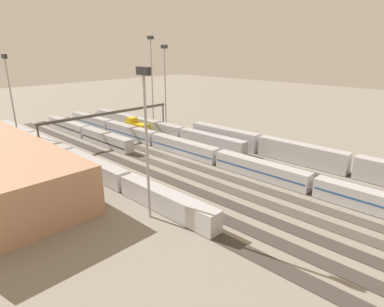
% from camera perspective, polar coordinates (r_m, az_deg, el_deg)
% --- Properties ---
extents(ground_plane, '(400.00, 400.00, 0.00)m').
position_cam_1_polar(ground_plane, '(84.62, -3.73, -0.96)').
color(ground_plane, gray).
extents(track_bed_0, '(140.00, 2.80, 0.12)m').
position_cam_1_polar(track_bed_0, '(98.56, 4.84, 1.84)').
color(track_bed_0, '#3D3833').
rests_on(track_bed_0, ground_plane).
extents(track_bed_1, '(140.00, 2.80, 0.12)m').
position_cam_1_polar(track_bed_1, '(94.87, 2.93, 1.23)').
color(track_bed_1, '#3D3833').
rests_on(track_bed_1, ground_plane).
extents(track_bed_2, '(140.00, 2.80, 0.12)m').
position_cam_1_polar(track_bed_2, '(91.30, 0.88, 0.56)').
color(track_bed_2, '#3D3833').
rests_on(track_bed_2, ground_plane).
extents(track_bed_3, '(140.00, 2.80, 0.12)m').
position_cam_1_polar(track_bed_3, '(87.87, -1.34, -0.15)').
color(track_bed_3, '#3D3833').
rests_on(track_bed_3, ground_plane).
extents(track_bed_4, '(140.00, 2.80, 0.12)m').
position_cam_1_polar(track_bed_4, '(84.60, -3.73, -0.93)').
color(track_bed_4, '#4C443D').
rests_on(track_bed_4, ground_plane).
extents(track_bed_5, '(140.00, 2.80, 0.12)m').
position_cam_1_polar(track_bed_5, '(81.51, -6.31, -1.76)').
color(track_bed_5, '#4C443D').
rests_on(track_bed_5, ground_plane).
extents(track_bed_6, '(140.00, 2.80, 0.12)m').
position_cam_1_polar(track_bed_6, '(78.61, -9.09, -2.65)').
color(track_bed_6, '#3D3833').
rests_on(track_bed_6, ground_plane).
extents(track_bed_7, '(140.00, 2.80, 0.12)m').
position_cam_1_polar(track_bed_7, '(75.93, -12.08, -3.60)').
color(track_bed_7, '#3D3833').
rests_on(track_bed_7, ground_plane).
extents(track_bed_8, '(140.00, 2.80, 0.12)m').
position_cam_1_polar(track_bed_8, '(73.50, -15.28, -4.60)').
color(track_bed_8, '#3D3833').
rests_on(track_bed_8, ground_plane).
extents(train_on_track_8, '(95.60, 3.00, 3.80)m').
position_cam_1_polar(train_on_track_8, '(86.13, -20.93, -0.41)').
color(train_on_track_8, '#B7BABF').
rests_on(train_on_track_8, ground_plane).
extents(train_on_track_1, '(71.40, 3.00, 3.80)m').
position_cam_1_polar(train_on_track_1, '(110.19, -6.16, 4.61)').
color(train_on_track_1, '#B7BABF').
rests_on(train_on_track_1, ground_plane).
extents(train_on_track_3, '(119.80, 3.06, 3.80)m').
position_cam_1_polar(train_on_track_3, '(87.51, -1.50, 1.10)').
color(train_on_track_3, '#B7BABF').
rests_on(train_on_track_3, ground_plane).
extents(train_on_track_5, '(47.20, 3.06, 3.80)m').
position_cam_1_polar(train_on_track_5, '(108.86, -18.29, 3.60)').
color(train_on_track_5, '#B7BABF').
rests_on(train_on_track_5, ground_plane).
extents(train_on_track_0, '(71.40, 3.00, 5.00)m').
position_cam_1_polar(train_on_track_0, '(84.72, 18.73, -0.03)').
color(train_on_track_0, '#B7BABF').
rests_on(train_on_track_0, ground_plane).
extents(train_on_track_2, '(10.00, 3.00, 5.00)m').
position_cam_1_polar(train_on_track_2, '(110.63, -9.68, 4.59)').
color(train_on_track_2, gold).
rests_on(train_on_track_2, ground_plane).
extents(light_mast_0, '(2.80, 0.70, 31.71)m').
position_cam_1_polar(light_mast_0, '(122.26, -7.16, 14.35)').
color(light_mast_0, '#9EA0A5').
rests_on(light_mast_0, ground_plane).
extents(light_mast_1, '(2.80, 0.70, 25.05)m').
position_cam_1_polar(light_mast_1, '(51.34, -8.16, 4.96)').
color(light_mast_1, '#9EA0A5').
rests_on(light_mast_1, ground_plane).
extents(light_mast_2, '(2.80, 0.70, 28.65)m').
position_cam_1_polar(light_mast_2, '(116.11, -4.82, 13.40)').
color(light_mast_2, '#9EA0A5').
rests_on(light_mast_2, ground_plane).
extents(light_mast_3, '(2.80, 0.70, 26.08)m').
position_cam_1_polar(light_mast_3, '(106.33, -29.53, 9.95)').
color(light_mast_3, '#9EA0A5').
rests_on(light_mast_3, ground_plane).
extents(signal_gantry, '(0.70, 45.00, 8.80)m').
position_cam_1_polar(signal_gantry, '(104.28, -14.39, 6.62)').
color(signal_gantry, '#4C4742').
rests_on(signal_gantry, ground_plane).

